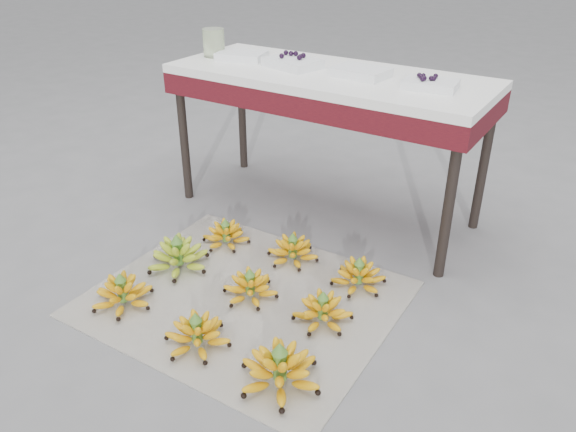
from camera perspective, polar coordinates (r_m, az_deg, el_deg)
The scene contains 17 objects.
ground at distance 2.48m, azimuth -3.91°, elevation -8.30°, with size 60.00×60.00×0.00m, color slate.
newspaper_mat at distance 2.47m, azimuth -4.42°, elevation -8.34°, with size 1.25×1.05×0.01m, color white.
bunch_front_left at distance 2.50m, azimuth -16.46°, elevation -7.57°, with size 0.33×0.33×0.16m.
bunch_front_center at distance 2.22m, azimuth -9.23°, elevation -11.77°, with size 0.26×0.26×0.16m.
bunch_front_right at distance 2.04m, azimuth -0.83°, elevation -15.34°, with size 0.35×0.35×0.18m.
bunch_mid_left at distance 2.68m, azimuth -11.09°, elevation -4.03°, with size 0.32×0.32×0.18m.
bunch_mid_center at distance 2.45m, azimuth -3.85°, elevation -7.21°, with size 0.24×0.24×0.15m.
bunch_mid_right at distance 2.31m, azimuth 3.55°, elevation -9.60°, with size 0.27×0.27×0.15m.
bunch_back_left at distance 2.84m, azimuth -6.32°, elevation -1.93°, with size 0.25×0.25×0.14m.
bunch_back_center at distance 2.69m, azimuth 0.49°, elevation -3.54°, with size 0.26×0.26×0.15m.
bunch_back_right at distance 2.53m, azimuth 7.17°, elevation -6.05°, with size 0.29×0.29×0.15m.
vendor_table at distance 2.92m, azimuth 4.08°, elevation 12.69°, with size 1.63×0.65×0.78m.
tray_far_left at distance 3.16m, azimuth -4.71°, elevation 15.93°, with size 0.29×0.24×0.04m.
tray_left at distance 2.98m, azimuth 0.50°, elevation 15.34°, with size 0.31×0.26×0.07m.
tray_right at distance 2.82m, azimuth 7.39°, elevation 14.31°, with size 0.28×0.21×0.04m.
tray_far_right at distance 2.67m, azimuth 14.25°, elevation 12.89°, with size 0.26×0.20×0.06m.
glass_jar at distance 3.24m, azimuth -7.55°, elevation 17.06°, with size 0.12×0.12×0.15m, color #DFF3C1.
Camera 1 is at (1.21, -1.58, 1.47)m, focal length 35.00 mm.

